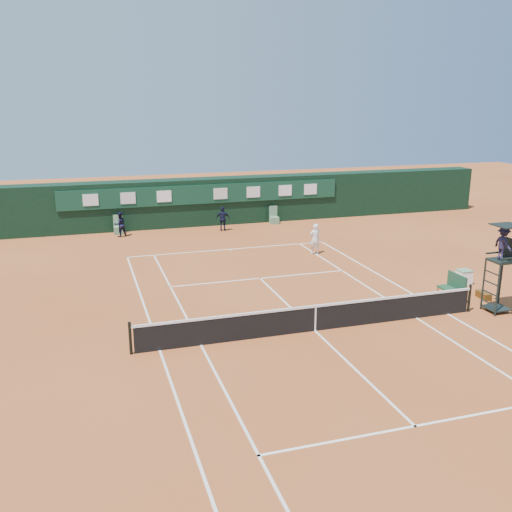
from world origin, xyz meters
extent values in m
plane|color=#AF5729|center=(0.00, 0.00, 0.00)|extent=(90.00, 90.00, 0.00)
cube|color=white|center=(0.00, 11.88, 0.01)|extent=(11.05, 0.08, 0.01)
cube|color=white|center=(5.49, 0.00, 0.01)|extent=(0.08, 23.85, 0.01)
cube|color=silver|center=(-5.49, 0.00, 0.01)|extent=(0.08, 23.85, 0.01)
cube|color=white|center=(4.12, 0.00, 0.01)|extent=(0.08, 23.85, 0.01)
cube|color=silver|center=(-4.12, 0.00, 0.01)|extent=(0.08, 23.85, 0.01)
cube|color=white|center=(0.00, 6.40, 0.01)|extent=(8.31, 0.08, 0.01)
cube|color=white|center=(0.00, -6.40, 0.01)|extent=(8.31, 0.08, 0.01)
cube|color=white|center=(0.00, 0.00, 0.01)|extent=(0.08, 12.88, 0.01)
cube|color=silver|center=(0.00, 11.73, 0.01)|extent=(0.08, 0.30, 0.01)
cube|color=black|center=(0.00, 0.00, 0.45)|extent=(12.60, 0.04, 0.90)
cube|color=white|center=(0.00, 0.00, 0.93)|extent=(12.80, 0.06, 0.08)
cube|color=white|center=(0.00, 0.00, 0.46)|extent=(0.06, 0.05, 0.92)
cylinder|color=black|center=(6.40, 0.00, 0.55)|extent=(0.10, 0.10, 1.10)
cylinder|color=black|center=(-6.40, 0.00, 0.55)|extent=(0.10, 0.10, 1.10)
cube|color=black|center=(0.00, 18.75, 1.50)|extent=(40.00, 1.50, 3.00)
cube|color=#0F3926|center=(0.00, 17.94, 2.10)|extent=(18.00, 0.10, 1.20)
cube|color=silver|center=(-7.00, 17.87, 2.10)|extent=(0.90, 0.04, 0.70)
cube|color=silver|center=(-4.80, 17.87, 2.10)|extent=(0.90, 0.04, 0.70)
cube|color=white|center=(-2.60, 17.87, 2.10)|extent=(0.90, 0.04, 0.70)
cube|color=silver|center=(1.00, 17.87, 2.10)|extent=(0.90, 0.04, 0.70)
cube|color=silver|center=(3.20, 17.87, 2.10)|extent=(0.90, 0.04, 0.70)
cube|color=white|center=(5.40, 17.87, 2.10)|extent=(0.90, 0.04, 0.70)
cube|color=white|center=(7.20, 17.87, 2.10)|extent=(0.90, 0.04, 0.70)
cube|color=#598864|center=(-5.50, 17.45, 0.23)|extent=(0.55, 0.50, 0.46)
cube|color=#63986F|center=(-5.50, 17.67, 0.80)|extent=(0.55, 0.06, 0.70)
cube|color=#5A8963|center=(4.50, 17.45, 0.23)|extent=(0.55, 0.50, 0.46)
cube|color=#548161|center=(4.50, 17.67, 0.80)|extent=(0.55, 0.06, 0.70)
cylinder|color=black|center=(7.05, -0.71, 1.00)|extent=(0.07, 0.07, 2.00)
cylinder|color=black|center=(7.05, 0.09, 1.00)|extent=(0.07, 0.07, 2.00)
cylinder|color=black|center=(7.85, 0.09, 1.00)|extent=(0.07, 0.07, 2.00)
cube|color=black|center=(7.45, -0.31, 2.04)|extent=(0.85, 0.85, 0.08)
cube|color=black|center=(7.85, -0.31, 2.45)|extent=(0.06, 0.85, 0.80)
cube|color=black|center=(7.45, -0.73, 2.25)|extent=(0.85, 0.05, 0.06)
cube|color=black|center=(7.45, 0.11, 2.25)|extent=(0.85, 0.05, 0.06)
cylinder|color=black|center=(7.85, 0.09, 2.90)|extent=(0.04, 0.04, 1.00)
cube|color=black|center=(7.50, -0.31, 3.40)|extent=(0.95, 0.95, 0.04)
cube|color=black|center=(7.45, -0.31, 0.15)|extent=(0.80, 0.80, 0.05)
cube|color=black|center=(7.05, -0.31, 0.40)|extent=(0.04, 0.80, 0.04)
cube|color=black|center=(7.05, -0.31, 0.80)|extent=(0.04, 0.80, 0.04)
cube|color=black|center=(7.05, -0.31, 1.20)|extent=(0.04, 0.80, 0.04)
cube|color=black|center=(7.05, -0.31, 1.60)|extent=(0.04, 0.80, 0.04)
imported|color=#1B1830|center=(7.40, -0.31, 2.72)|extent=(0.47, 0.82, 1.28)
cube|color=#1A4329|center=(6.52, 1.30, 0.45)|extent=(0.55, 1.20, 0.08)
cube|color=#1B442C|center=(6.77, 1.30, 0.80)|extent=(0.06, 1.20, 0.60)
cylinder|color=black|center=(6.30, 0.75, 0.20)|extent=(0.04, 0.04, 0.41)
cylinder|color=black|center=(6.74, 0.75, 0.20)|extent=(0.04, 0.04, 0.41)
cylinder|color=black|center=(6.30, 1.85, 0.20)|extent=(0.04, 0.04, 0.41)
cylinder|color=black|center=(6.74, 1.85, 0.20)|extent=(0.04, 0.04, 0.41)
cube|color=black|center=(7.97, 1.10, 0.14)|extent=(0.40, 0.76, 0.27)
cube|color=white|center=(8.39, 2.96, 0.30)|extent=(0.55, 0.55, 0.60)
cube|color=#5E8F63|center=(8.39, 2.96, 0.62)|extent=(0.57, 0.57, 0.05)
sphere|color=#C2E735|center=(-1.13, 10.91, 0.03)|extent=(0.07, 0.07, 0.07)
imported|color=white|center=(4.06, 9.63, 0.82)|extent=(0.61, 0.42, 1.63)
imported|color=black|center=(-5.45, 16.74, 0.74)|extent=(0.87, 0.77, 1.49)
imported|color=black|center=(0.78, 16.44, 0.75)|extent=(0.95, 0.62, 1.51)
camera|label=1|loc=(-7.57, -17.28, 7.93)|focal=40.00mm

